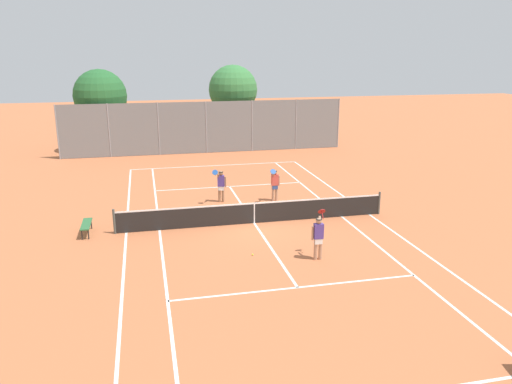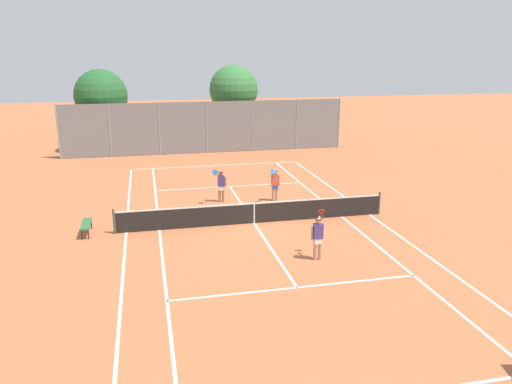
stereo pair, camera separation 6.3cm
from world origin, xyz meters
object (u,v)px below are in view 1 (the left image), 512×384
at_px(player_far_right, 275,183).
at_px(loose_tennis_ball_3, 212,167).
at_px(loose_tennis_ball_0, 306,202).
at_px(courtside_bench, 86,225).
at_px(player_near_side, 318,235).
at_px(tree_behind_left, 100,98).
at_px(loose_tennis_ball_1, 253,255).
at_px(player_far_left, 221,184).
at_px(loose_tennis_ball_2, 338,203).
at_px(tree_behind_right, 233,91).
at_px(tennis_net, 254,212).

distance_m(player_far_right, loose_tennis_ball_3, 8.42).
bearing_deg(loose_tennis_ball_0, courtside_bench, -167.95).
bearing_deg(player_near_side, tree_behind_left, 111.23).
xyz_separation_m(player_far_right, loose_tennis_ball_1, (-2.61, -6.66, -0.89)).
distance_m(player_far_left, tree_behind_left, 16.72).
relative_size(player_far_left, loose_tennis_ball_2, 26.88).
xyz_separation_m(player_near_side, loose_tennis_ball_2, (3.34, 6.31, -0.89)).
relative_size(loose_tennis_ball_0, tree_behind_right, 0.01).
xyz_separation_m(loose_tennis_ball_0, loose_tennis_ball_1, (-4.07, -5.93, 0.00)).
distance_m(player_far_right, courtside_bench, 9.34).
distance_m(player_far_left, loose_tennis_ball_1, 7.11).
distance_m(player_near_side, player_far_right, 7.54).
relative_size(tree_behind_left, tree_behind_right, 0.96).
bearing_deg(courtside_bench, tree_behind_left, 91.37).
xyz_separation_m(player_far_left, loose_tennis_ball_3, (0.59, 7.71, -0.89)).
height_order(loose_tennis_ball_0, loose_tennis_ball_3, same).
distance_m(tennis_net, loose_tennis_ball_0, 4.06).
relative_size(player_near_side, loose_tennis_ball_3, 26.88).
relative_size(player_far_right, tree_behind_left, 0.29).
relative_size(player_near_side, tree_behind_right, 0.28).
relative_size(player_far_left, loose_tennis_ball_3, 26.88).
bearing_deg(tree_behind_right, tennis_net, -97.67).
xyz_separation_m(player_far_left, tree_behind_right, (3.52, 15.79, 3.41)).
bearing_deg(loose_tennis_ball_0, player_far_left, 164.91).
xyz_separation_m(tennis_net, player_far_left, (-0.92, 3.54, 0.42)).
height_order(player_far_right, tree_behind_left, tree_behind_left).
bearing_deg(tennis_net, tree_behind_left, 112.06).
bearing_deg(loose_tennis_ball_1, tennis_net, 76.39).
distance_m(player_far_left, loose_tennis_ball_3, 7.78).
height_order(loose_tennis_ball_0, courtside_bench, courtside_bench).
distance_m(tennis_net, player_far_right, 3.63).
bearing_deg(loose_tennis_ball_0, tennis_net, -143.00).
bearing_deg(loose_tennis_ball_1, loose_tennis_ball_2, 44.23).
distance_m(loose_tennis_ball_1, courtside_bench, 7.28).
bearing_deg(loose_tennis_ball_0, loose_tennis_ball_1, -124.42).
relative_size(player_far_right, loose_tennis_ball_0, 26.88).
bearing_deg(tennis_net, player_far_left, 104.55).
relative_size(tennis_net, player_far_right, 6.76).
bearing_deg(tennis_net, loose_tennis_ball_2, 22.14).
bearing_deg(player_near_side, player_far_right, 87.16).
relative_size(player_far_left, loose_tennis_ball_1, 26.88).
xyz_separation_m(player_near_side, loose_tennis_ball_3, (-1.72, 15.63, -0.89)).
xyz_separation_m(loose_tennis_ball_1, loose_tennis_ball_2, (5.58, 5.44, 0.00)).
xyz_separation_m(loose_tennis_ball_3, tree_behind_left, (-7.20, 7.33, 4.01)).
relative_size(tennis_net, loose_tennis_ball_3, 181.82).
distance_m(loose_tennis_ball_0, tree_behind_right, 17.45).
xyz_separation_m(tennis_net, tree_behind_left, (-7.53, 18.57, 3.53)).
distance_m(tennis_net, courtside_bench, 7.09).
height_order(player_near_side, loose_tennis_ball_0, player_near_side).
bearing_deg(loose_tennis_ball_1, player_near_side, -21.26).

